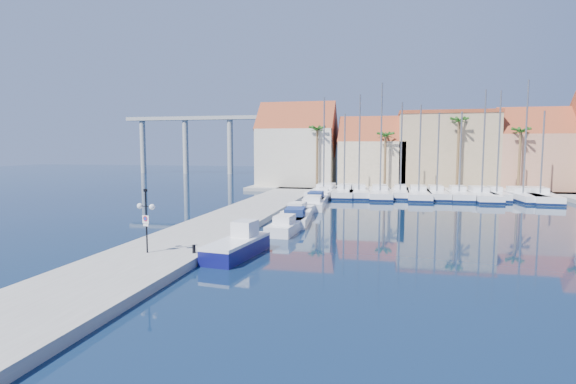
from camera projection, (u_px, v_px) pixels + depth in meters
name	position (u px, v px, depth m)	size (l,w,h in m)	color
ground	(310.00, 263.00, 25.72)	(260.00, 260.00, 0.00)	black
quay_west	(237.00, 218.00, 40.73)	(6.00, 77.00, 0.50)	gray
shore_north	(424.00, 188.00, 70.24)	(54.00, 16.00, 0.50)	gray
lamp_post	(146.00, 211.00, 25.78)	(1.24, 0.56, 3.73)	black
bollard	(194.00, 249.00, 25.89)	(0.20, 0.20, 0.49)	black
fishing_boat	(238.00, 245.00, 27.25)	(2.70, 5.99, 2.02)	#0E0F52
motorboat_west_0	(286.00, 226.00, 35.03)	(2.16, 5.91, 1.40)	white
motorboat_west_1	(296.00, 217.00, 39.26)	(2.87, 7.29, 1.40)	white
motorboat_west_2	(299.00, 211.00, 43.05)	(2.36, 6.33, 1.40)	white
motorboat_west_3	(314.00, 203.00, 49.06)	(2.83, 7.35, 1.40)	white
motorboat_west_4	(316.00, 198.00, 53.75)	(2.45, 7.36, 1.40)	white
motorboat_west_5	(324.00, 194.00, 59.40)	(1.89, 5.11, 1.40)	white
motorboat_west_6	(329.00, 190.00, 64.16)	(2.28, 6.36, 1.40)	white
sailboat_0	(325.00, 192.00, 61.51)	(3.76, 11.96, 13.25)	white
sailboat_1	(344.00, 192.00, 60.77)	(2.93, 10.27, 11.05)	white
sailboat_2	(359.00, 192.00, 60.40)	(3.32, 9.91, 13.50)	white
sailboat_3	(380.00, 193.00, 59.40)	(3.33, 10.87, 14.86)	white
sailboat_4	(400.00, 192.00, 59.94)	(2.48, 8.53, 12.45)	white
sailboat_5	(418.00, 194.00, 58.51)	(3.04, 10.99, 12.01)	white
sailboat_6	(436.00, 194.00, 58.70)	(2.76, 9.54, 11.02)	white
sailboat_7	(458.00, 194.00, 58.11)	(2.72, 10.00, 11.10)	white
sailboat_8	(480.00, 195.00, 56.89)	(3.43, 10.99, 13.68)	white
sailboat_9	(496.00, 194.00, 57.22)	(2.16, 8.07, 13.62)	white
sailboat_10	(521.00, 195.00, 56.45)	(3.70, 10.90, 14.82)	white
sailboat_11	(539.00, 196.00, 55.89)	(3.93, 11.80, 11.04)	white
building_0	(297.00, 148.00, 72.90)	(12.30, 9.00, 13.50)	beige
building_1	(372.00, 156.00, 70.47)	(10.30, 8.00, 11.00)	tan
building_2	(445.00, 150.00, 69.02)	(14.20, 10.20, 11.50)	tan
building_3	(532.00, 153.00, 65.53)	(10.30, 8.00, 12.00)	tan
palm_0	(317.00, 131.00, 66.94)	(2.60, 2.60, 10.15)	brown
palm_1	(386.00, 137.00, 64.91)	(2.60, 2.60, 9.15)	brown
palm_2	(459.00, 123.00, 62.60)	(2.60, 2.60, 11.15)	brown
palm_3	(521.00, 133.00, 61.04)	(2.60, 2.60, 9.65)	brown
viaduct	(211.00, 133.00, 112.74)	(48.00, 2.20, 14.45)	#9E9E99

